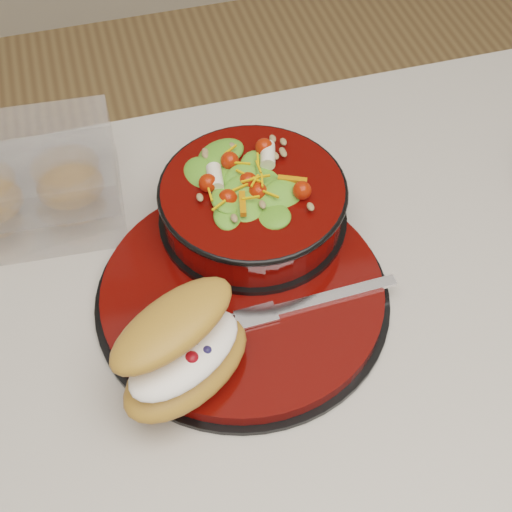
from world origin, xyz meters
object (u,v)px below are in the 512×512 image
object	(u,v)px
croissant	(183,350)
fork	(311,302)
salad_bowl	(253,199)
island_counter	(339,482)
dinner_plate	(244,293)
pastry_box	(26,184)

from	to	relation	value
croissant	fork	bearing A→B (deg)	-12.70
salad_bowl	fork	world-z (taller)	salad_bowl
island_counter	fork	size ratio (longest dim) A/B	7.39
dinner_plate	fork	world-z (taller)	fork
pastry_box	fork	bearing A→B (deg)	-36.31
island_counter	fork	xyz separation A→B (m)	(-0.07, 0.02, 0.47)
salad_bowl	pastry_box	world-z (taller)	salad_bowl
salad_bowl	pastry_box	xyz separation A→B (m)	(-0.23, 0.09, -0.01)
island_counter	dinner_plate	xyz separation A→B (m)	(-0.13, 0.06, 0.46)
fork	pastry_box	size ratio (longest dim) A/B	0.81
island_counter	fork	bearing A→B (deg)	160.32
dinner_plate	fork	distance (m)	0.07
dinner_plate	fork	xyz separation A→B (m)	(0.06, -0.04, 0.01)
pastry_box	island_counter	bearing A→B (deg)	-32.75
dinner_plate	island_counter	bearing A→B (deg)	-25.27
island_counter	pastry_box	size ratio (longest dim) A/B	6.02
salad_bowl	croissant	size ratio (longest dim) A/B	1.33
croissant	dinner_plate	bearing A→B (deg)	15.96
island_counter	croissant	distance (m)	0.54
dinner_plate	salad_bowl	distance (m)	0.10
dinner_plate	salad_bowl	bearing A→B (deg)	68.47
croissant	salad_bowl	bearing A→B (deg)	26.33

